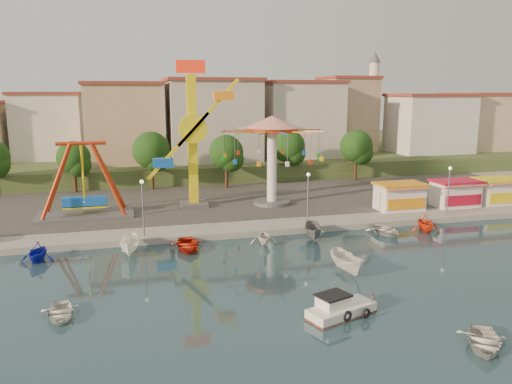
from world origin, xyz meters
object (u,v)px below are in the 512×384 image
object	(u,v)px
pirate_ship_ride	(83,181)
wave_swinger	(272,140)
cabin_motorboat	(340,310)
kamikaze_tower	(196,139)
skiff	(347,262)
rowboat_a	(60,312)

from	to	relation	value
pirate_ship_ride	wave_swinger	world-z (taller)	wave_swinger
wave_swinger	cabin_motorboat	distance (m)	30.12
kamikaze_tower	pirate_ship_ride	bearing A→B (deg)	-173.59
cabin_motorboat	skiff	world-z (taller)	skiff
kamikaze_tower	cabin_motorboat	xyz separation A→B (m)	(4.68, -29.69, -8.05)
rowboat_a	wave_swinger	bearing A→B (deg)	43.34
wave_swinger	rowboat_a	bearing A→B (deg)	-130.13
wave_swinger	skiff	xyz separation A→B (m)	(-0.37, -21.90, -7.38)
kamikaze_tower	skiff	world-z (taller)	kamikaze_tower
rowboat_a	skiff	distance (m)	20.61
pirate_ship_ride	skiff	size ratio (longest dim) A/B	2.38
kamikaze_tower	wave_swinger	xyz separation A→B (m)	(8.72, -0.87, -0.27)
kamikaze_tower	rowboat_a	bearing A→B (deg)	-115.30
cabin_motorboat	skiff	size ratio (longest dim) A/B	1.14
pirate_ship_ride	kamikaze_tower	world-z (taller)	kamikaze_tower
pirate_ship_ride	skiff	distance (m)	29.90
pirate_ship_ride	skiff	bearing A→B (deg)	-46.11
kamikaze_tower	cabin_motorboat	world-z (taller)	kamikaze_tower
pirate_ship_ride	wave_swinger	bearing A→B (deg)	1.37
skiff	rowboat_a	bearing A→B (deg)	-176.14
rowboat_a	cabin_motorboat	bearing A→B (deg)	-20.46
rowboat_a	pirate_ship_ride	bearing A→B (deg)	83.84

